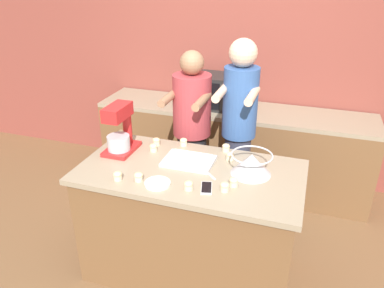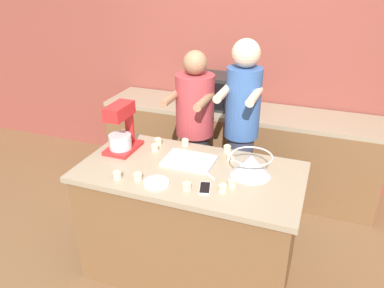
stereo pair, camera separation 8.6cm
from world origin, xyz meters
name	(u,v)px [view 1 (the left image)]	position (x,y,z in m)	size (l,w,h in m)	color
ground_plane	(190,268)	(0.00, 0.00, 0.00)	(16.00, 16.00, 0.00)	brown
back_wall	(243,55)	(0.00, 1.73, 1.35)	(10.00, 0.06, 2.70)	brown
island_counter	(190,222)	(0.00, 0.00, 0.46)	(1.57, 0.82, 0.91)	brown
back_counter	(231,147)	(0.00, 1.38, 0.44)	(2.80, 0.60, 0.88)	brown
person_left	(192,136)	(-0.22, 0.69, 0.84)	(0.34, 0.50, 1.59)	#232328
person_right	(238,133)	(0.20, 0.69, 0.93)	(0.31, 0.48, 1.71)	#33384C
stand_mixer	(120,131)	(-0.59, 0.11, 1.07)	(0.20, 0.30, 0.37)	red
mixing_bowl	(251,163)	(0.41, 0.08, 0.99)	(0.29, 0.29, 0.15)	#BCBCC1
baking_tray	(189,160)	(-0.04, 0.10, 0.93)	(0.36, 0.26, 0.04)	#BCBCC1
microwave_oven	(213,91)	(-0.22, 1.38, 1.05)	(0.46, 0.36, 0.33)	black
cell_phone	(207,188)	(0.18, -0.20, 0.91)	(0.10, 0.16, 0.01)	silver
small_plate	(157,183)	(-0.14, -0.25, 0.92)	(0.17, 0.17, 0.02)	white
knife	(206,171)	(0.11, 0.01, 0.91)	(0.17, 0.17, 0.01)	#BCBCC1
cupcake_0	(225,187)	(0.29, -0.19, 0.94)	(0.06, 0.06, 0.06)	beige
cupcake_1	(121,133)	(-0.72, 0.34, 0.94)	(0.06, 0.06, 0.06)	beige
cupcake_2	(153,147)	(-0.36, 0.18, 0.94)	(0.06, 0.06, 0.06)	beige
cupcake_3	(226,147)	(0.17, 0.36, 0.94)	(0.06, 0.06, 0.06)	beige
cupcake_4	(156,141)	(-0.38, 0.29, 0.94)	(0.06, 0.06, 0.06)	beige
cupcake_5	(139,177)	(-0.28, -0.25, 0.94)	(0.06, 0.06, 0.06)	beige
cupcake_6	(230,156)	(0.23, 0.23, 0.94)	(0.06, 0.06, 0.06)	beige
cupcake_7	(118,176)	(-0.41, -0.28, 0.94)	(0.06, 0.06, 0.06)	beige
cupcake_8	(189,185)	(0.07, -0.25, 0.94)	(0.06, 0.06, 0.06)	beige
cupcake_9	(184,142)	(-0.17, 0.35, 0.94)	(0.06, 0.06, 0.06)	beige
cupcake_10	(234,182)	(0.33, -0.11, 0.94)	(0.06, 0.06, 0.06)	beige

